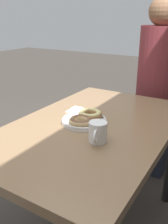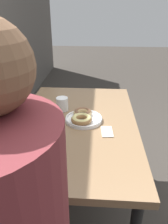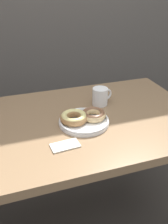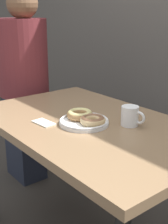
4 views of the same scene
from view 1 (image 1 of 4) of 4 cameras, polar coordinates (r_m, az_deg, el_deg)
The scene contains 6 objects.
ground_plane at distance 1.76m, azimuth -2.33°, elevation -24.23°, with size 14.00×14.00×0.00m, color #38332D.
dining_table at distance 1.31m, azimuth 2.03°, elevation -5.95°, with size 1.19×0.74×0.73m.
donut_plate at distance 1.27m, azimuth 0.29°, elevation -1.50°, with size 0.25×0.23×0.05m.
coffee_mug at distance 1.08m, azimuth 3.15°, elevation -4.57°, with size 0.11×0.08×0.09m.
person_figure at distance 2.00m, azimuth 17.03°, elevation 5.57°, with size 0.37×0.34×1.38m.
napkin at distance 1.45m, azimuth -2.13°, elevation 0.48°, with size 0.12×0.07×0.01m.
Camera 1 is at (1.02, 0.70, 1.25)m, focal length 40.00 mm.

